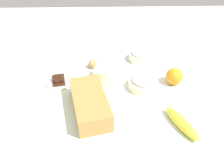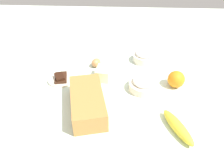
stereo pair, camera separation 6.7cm
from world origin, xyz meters
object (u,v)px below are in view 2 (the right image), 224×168
(flour_bowl, at_px, (144,84))
(banana, at_px, (178,127))
(loaf_pan, at_px, (87,102))
(egg_near_butter, at_px, (96,63))
(sugar_bowl, at_px, (145,56))
(chocolate_plate, at_px, (61,79))
(orange_fruit, at_px, (176,79))
(butter_block, at_px, (103,73))

(flour_bowl, relative_size, banana, 0.73)
(loaf_pan, height_order, flour_bowl, loaf_pan)
(loaf_pan, relative_size, egg_near_butter, 5.23)
(sugar_bowl, xyz_separation_m, chocolate_plate, (0.21, -0.42, -0.02))
(flour_bowl, height_order, banana, flour_bowl)
(sugar_bowl, xyz_separation_m, orange_fruit, (0.23, 0.13, 0.01))
(sugar_bowl, relative_size, egg_near_butter, 2.20)
(banana, xyz_separation_m, butter_block, (-0.33, -0.31, 0.01))
(flour_bowl, bearing_deg, loaf_pan, -58.09)
(sugar_bowl, relative_size, banana, 0.67)
(loaf_pan, bearing_deg, egg_near_butter, 167.05)
(egg_near_butter, distance_m, chocolate_plate, 0.21)
(banana, distance_m, chocolate_plate, 0.59)
(flour_bowl, height_order, egg_near_butter, flour_bowl)
(loaf_pan, height_order, orange_fruit, same)
(flour_bowl, bearing_deg, sugar_bowl, 175.70)
(banana, height_order, chocolate_plate, banana)
(flour_bowl, xyz_separation_m, butter_block, (-0.08, -0.19, 0.00))
(banana, xyz_separation_m, orange_fruit, (-0.28, 0.04, 0.02))
(banana, relative_size, egg_near_butter, 3.29)
(orange_fruit, height_order, butter_block, orange_fruit)
(loaf_pan, xyz_separation_m, egg_near_butter, (-0.34, -0.00, -0.02))
(flour_bowl, distance_m, sugar_bowl, 0.26)
(orange_fruit, xyz_separation_m, butter_block, (-0.04, -0.35, -0.01))
(loaf_pan, relative_size, orange_fruit, 3.78)
(banana, bearing_deg, sugar_bowl, -169.59)
(banana, bearing_deg, loaf_pan, -105.92)
(sugar_bowl, xyz_separation_m, butter_block, (0.18, -0.21, -0.00))
(chocolate_plate, bearing_deg, sugar_bowl, 116.27)
(loaf_pan, distance_m, banana, 0.37)
(flour_bowl, relative_size, orange_fruit, 1.73)
(loaf_pan, xyz_separation_m, banana, (0.10, 0.35, -0.02))
(sugar_bowl, relative_size, orange_fruit, 1.59)
(banana, xyz_separation_m, egg_near_butter, (-0.44, -0.35, 0.00))
(chocolate_plate, bearing_deg, butter_block, 97.41)
(chocolate_plate, bearing_deg, egg_near_butter, 131.14)
(chocolate_plate, bearing_deg, orange_fruit, 88.14)
(orange_fruit, distance_m, chocolate_plate, 0.55)
(sugar_bowl, height_order, butter_block, sugar_bowl)
(egg_near_butter, bearing_deg, sugar_bowl, 104.69)
(orange_fruit, bearing_deg, loaf_pan, -65.16)
(loaf_pan, height_order, sugar_bowl, loaf_pan)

